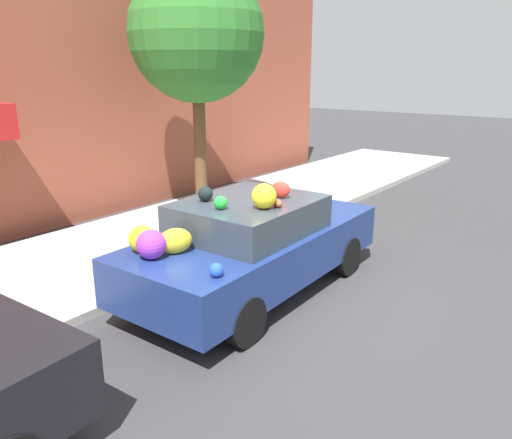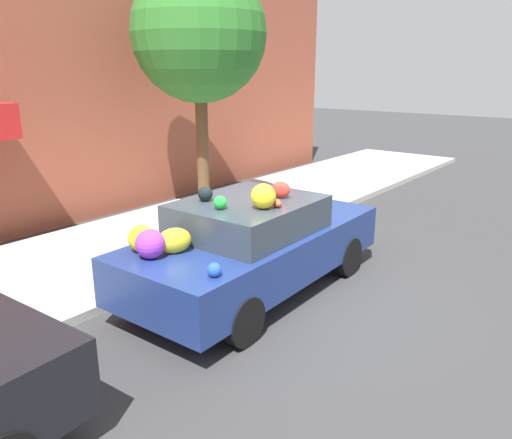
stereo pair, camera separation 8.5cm
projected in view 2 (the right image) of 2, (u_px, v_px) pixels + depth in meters
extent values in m
plane|color=#38383A|center=(258.00, 290.00, 6.95)|extent=(60.00, 60.00, 0.00)
cube|color=#B2ADA3|center=(134.00, 245.00, 8.54)|extent=(24.00, 3.20, 0.12)
cube|color=#9E4C38|center=(45.00, 72.00, 9.06)|extent=(18.00, 0.30, 5.83)
cylinder|color=brown|center=(203.00, 150.00, 9.89)|extent=(0.24, 0.24, 2.58)
sphere|color=#2D7228|center=(199.00, 33.00, 9.26)|extent=(2.55, 2.55, 2.55)
cylinder|color=gold|center=(171.00, 239.00, 7.81)|extent=(0.20, 0.20, 0.55)
sphere|color=gold|center=(170.00, 219.00, 7.72)|extent=(0.18, 0.18, 0.18)
cube|color=navy|center=(256.00, 250.00, 6.80)|extent=(4.05, 1.77, 0.60)
cube|color=#333D47|center=(249.00, 216.00, 6.53)|extent=(1.84, 1.52, 0.43)
cylinder|color=black|center=(264.00, 237.00, 8.28)|extent=(0.58, 0.19, 0.58)
cylinder|color=black|center=(348.00, 256.00, 7.40)|extent=(0.58, 0.19, 0.58)
cylinder|color=black|center=(150.00, 286.00, 6.38)|extent=(0.58, 0.19, 0.58)
cylinder|color=black|center=(243.00, 321.00, 5.50)|extent=(0.58, 0.19, 0.58)
sphere|color=purple|center=(150.00, 244.00, 5.62)|extent=(0.40, 0.40, 0.34)
sphere|color=black|center=(205.00, 194.00, 6.40)|extent=(0.26, 0.26, 0.19)
sphere|color=blue|center=(214.00, 270.00, 5.14)|extent=(0.21, 0.21, 0.15)
ellipsoid|color=red|center=(281.00, 190.00, 6.56)|extent=(0.23, 0.29, 0.22)
ellipsoid|color=yellow|center=(174.00, 241.00, 5.79)|extent=(0.47, 0.39, 0.30)
sphere|color=yellow|center=(141.00, 240.00, 5.96)|extent=(0.23, 0.23, 0.20)
sphere|color=yellow|center=(263.00, 196.00, 6.04)|extent=(0.39, 0.39, 0.31)
sphere|color=green|center=(269.00, 203.00, 7.63)|extent=(0.20, 0.20, 0.18)
ellipsoid|color=brown|center=(277.00, 203.00, 6.13)|extent=(0.18, 0.20, 0.10)
sphere|color=yellow|center=(142.00, 239.00, 5.83)|extent=(0.42, 0.42, 0.32)
ellipsoid|color=yellow|center=(297.00, 206.00, 7.44)|extent=(0.36, 0.36, 0.19)
sphere|color=black|center=(288.00, 198.00, 8.04)|extent=(0.15, 0.15, 0.14)
sphere|color=green|center=(220.00, 203.00, 6.03)|extent=(0.23, 0.23, 0.17)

